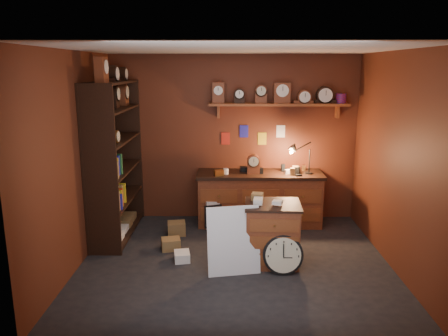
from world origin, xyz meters
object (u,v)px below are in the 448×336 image
Objects in this scene: workbench at (260,195)px; low_cabinet at (272,231)px; big_round_clock at (283,255)px; shelving_unit at (113,154)px.

low_cabinet is at bearing -87.53° from workbench.
workbench is 2.24× the size of low_cabinet.
workbench is 1.80m from big_round_clock.
workbench is at bearing 95.60° from big_round_clock.
shelving_unit is 2.39m from workbench.
workbench is at bearing 12.63° from shelving_unit.
low_cabinet is 0.38m from big_round_clock.
low_cabinet reaches higher than big_round_clock.
big_round_clock is at bearing -67.62° from low_cabinet.
shelving_unit is 2.88× the size of low_cabinet.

